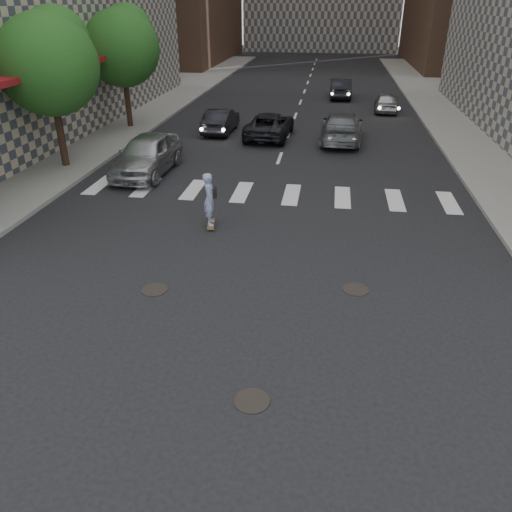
{
  "coord_description": "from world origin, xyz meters",
  "views": [
    {
      "loc": [
        2.34,
        -9.66,
        6.89
      ],
      "look_at": [
        0.75,
        1.05,
        1.3
      ],
      "focal_mm": 35.0,
      "sensor_mm": 36.0,
      "label": 1
    }
  ],
  "objects": [
    {
      "name": "manhole_c",
      "position": [
        3.3,
        2.0,
        0.01
      ],
      "size": [
        0.7,
        0.7,
        0.02
      ],
      "primitive_type": "cylinder",
      "color": "black",
      "rests_on": "ground"
    },
    {
      "name": "ground",
      "position": [
        0.0,
        0.0,
        0.0
      ],
      "size": [
        160.0,
        160.0,
        0.0
      ],
      "primitive_type": "plane",
      "color": "black",
      "rests_on": "ground"
    },
    {
      "name": "traffic_car_d",
      "position": [
        6.01,
        26.31,
        0.65
      ],
      "size": [
        1.77,
        3.89,
        1.29
      ],
      "primitive_type": "imported",
      "rotation": [
        0.0,
        0.0,
        3.08
      ],
      "color": "#9FA1A6",
      "rests_on": "ground"
    },
    {
      "name": "manhole_a",
      "position": [
        1.2,
        -2.5,
        0.01
      ],
      "size": [
        0.7,
        0.7,
        0.02
      ],
      "primitive_type": "cylinder",
      "color": "black",
      "rests_on": "ground"
    },
    {
      "name": "traffic_car_a",
      "position": [
        -3.92,
        18.81,
        0.67
      ],
      "size": [
        1.49,
        4.1,
        1.34
      ],
      "primitive_type": "imported",
      "rotation": [
        0.0,
        0.0,
        3.12
      ],
      "color": "black",
      "rests_on": "ground"
    },
    {
      "name": "sidewalk_left",
      "position": [
        -14.5,
        20.0,
        0.07
      ],
      "size": [
        13.0,
        80.0,
        0.15
      ],
      "primitive_type": "cube",
      "color": "gray",
      "rests_on": "ground"
    },
    {
      "name": "manhole_b",
      "position": [
        -2.0,
        1.2,
        0.01
      ],
      "size": [
        0.7,
        0.7,
        0.02
      ],
      "primitive_type": "cylinder",
      "color": "black",
      "rests_on": "ground"
    },
    {
      "name": "silver_sedan",
      "position": [
        -5.5,
        10.78,
        0.85
      ],
      "size": [
        2.14,
        5.05,
        1.71
      ],
      "primitive_type": "imported",
      "rotation": [
        0.0,
        0.0,
        -0.03
      ],
      "color": "#A8ABAF",
      "rests_on": "ground"
    },
    {
      "name": "tree_c",
      "position": [
        -9.45,
        19.14,
        4.65
      ],
      "size": [
        4.2,
        4.2,
        6.6
      ],
      "color": "#382619",
      "rests_on": "sidewalk_left"
    },
    {
      "name": "traffic_car_c",
      "position": [
        -0.99,
        18.0,
        0.68
      ],
      "size": [
        2.51,
        5.0,
        1.36
      ],
      "primitive_type": "imported",
      "rotation": [
        0.0,
        0.0,
        3.09
      ],
      "color": "black",
      "rests_on": "ground"
    },
    {
      "name": "traffic_car_e",
      "position": [
        2.92,
        31.29,
        0.73
      ],
      "size": [
        1.68,
        4.48,
        1.46
      ],
      "primitive_type": "imported",
      "rotation": [
        0.0,
        0.0,
        3.17
      ],
      "color": "black",
      "rests_on": "ground"
    },
    {
      "name": "skateboarder",
      "position": [
        -1.45,
        5.51,
        0.99
      ],
      "size": [
        0.54,
        0.97,
        1.88
      ],
      "rotation": [
        0.0,
        0.0,
        0.18
      ],
      "color": "brown",
      "rests_on": "ground"
    },
    {
      "name": "traffic_car_b",
      "position": [
        2.96,
        17.69,
        0.77
      ],
      "size": [
        2.44,
        5.41,
        1.54
      ],
      "primitive_type": "imported",
      "rotation": [
        0.0,
        0.0,
        3.09
      ],
      "color": "#575B5F",
      "rests_on": "ground"
    },
    {
      "name": "tree_b",
      "position": [
        -9.45,
        11.14,
        4.65
      ],
      "size": [
        4.2,
        4.2,
        6.6
      ],
      "color": "#382619",
      "rests_on": "sidewalk_left"
    }
  ]
}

